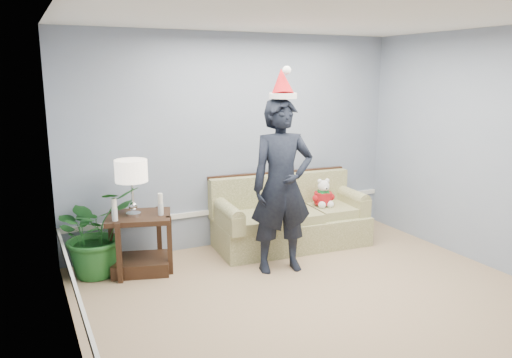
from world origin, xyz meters
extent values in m
cube|color=tan|center=(0.00, 0.00, -0.01)|extent=(4.50, 5.00, 0.02)
cube|color=white|center=(0.00, 0.00, 2.71)|extent=(4.50, 5.00, 0.02)
cube|color=#8593AA|center=(0.00, 2.51, 1.35)|extent=(4.50, 0.02, 2.70)
cube|color=#8593AA|center=(-2.26, 0.00, 1.35)|extent=(0.02, 5.00, 2.70)
cube|color=white|center=(0.00, 2.48, 0.45)|extent=(4.48, 0.03, 0.06)
cube|color=white|center=(-2.23, 0.00, 0.45)|extent=(0.03, 4.98, 0.06)
cube|color=olive|center=(0.54, 2.03, 0.19)|extent=(2.01, 0.98, 0.37)
cube|color=olive|center=(-0.06, 1.99, 0.43)|extent=(0.63, 0.71, 0.11)
cube|color=olive|center=(0.54, 1.99, 0.43)|extent=(0.63, 0.71, 0.11)
cube|color=olive|center=(1.15, 1.99, 0.43)|extent=(0.63, 0.71, 0.11)
cube|color=olive|center=(0.54, 2.35, 0.63)|extent=(1.96, 0.33, 0.52)
cube|color=black|center=(0.54, 2.41, 0.89)|extent=(1.95, 0.20, 0.05)
cube|color=olive|center=(-0.35, 2.03, 0.48)|extent=(0.23, 0.85, 0.22)
cube|color=olive|center=(1.43, 2.03, 0.48)|extent=(0.23, 0.85, 0.22)
cube|color=#391F14|center=(-1.42, 2.03, 0.64)|extent=(0.82, 0.75, 0.06)
cube|color=#391F14|center=(-1.42, 2.03, 0.08)|extent=(0.74, 0.66, 0.15)
cube|color=#391F14|center=(-1.69, 1.80, 0.33)|extent=(0.07, 0.07, 0.66)
cube|color=#391F14|center=(-1.14, 1.80, 0.33)|extent=(0.07, 0.07, 0.66)
cube|color=#391F14|center=(-1.69, 2.25, 0.33)|extent=(0.07, 0.07, 0.66)
cube|color=#391F14|center=(-1.14, 2.25, 0.33)|extent=(0.07, 0.07, 0.66)
cylinder|color=silver|center=(-1.48, 2.02, 0.68)|extent=(0.16, 0.16, 0.03)
sphere|color=silver|center=(-1.48, 2.02, 0.77)|extent=(0.10, 0.10, 0.10)
cylinder|color=silver|center=(-1.48, 2.02, 0.93)|extent=(0.03, 0.03, 0.35)
cylinder|color=white|center=(-1.48, 2.02, 1.17)|extent=(0.35, 0.35, 0.24)
cylinder|color=silver|center=(-1.70, 1.91, 0.73)|extent=(0.06, 0.06, 0.13)
cylinder|color=white|center=(-1.70, 1.91, 0.85)|extent=(0.05, 0.05, 0.11)
cylinder|color=silver|center=(-1.20, 1.91, 0.73)|extent=(0.06, 0.06, 0.13)
cylinder|color=white|center=(-1.20, 1.91, 0.85)|extent=(0.05, 0.05, 0.11)
imported|color=#205F24|center=(-1.87, 2.15, 0.49)|extent=(1.13, 1.08, 0.99)
imported|color=black|center=(0.04, 1.39, 0.97)|extent=(0.78, 0.58, 1.95)
cylinder|color=white|center=(0.04, 1.39, 1.97)|extent=(0.37, 0.37, 0.06)
cone|color=#B61A13|center=(0.04, 1.41, 2.11)|extent=(0.32, 0.38, 0.35)
sphere|color=white|center=(0.04, 1.31, 2.23)|extent=(0.09, 0.09, 0.09)
sphere|color=white|center=(1.00, 2.00, 0.59)|extent=(0.22, 0.22, 0.22)
cylinder|color=#B61A13|center=(1.00, 2.00, 0.59)|extent=(0.26, 0.26, 0.15)
cylinder|color=#12702E|center=(1.00, 2.00, 0.68)|extent=(0.17, 0.17, 0.03)
sphere|color=white|center=(0.94, 1.91, 0.52)|extent=(0.10, 0.10, 0.10)
sphere|color=white|center=(1.06, 1.91, 0.52)|extent=(0.10, 0.10, 0.10)
sphere|color=white|center=(1.00, 2.00, 0.75)|extent=(0.15, 0.15, 0.15)
sphere|color=black|center=(1.00, 1.90, 0.74)|extent=(0.02, 0.02, 0.02)
sphere|color=white|center=(0.95, 2.00, 0.82)|extent=(0.06, 0.06, 0.06)
sphere|color=white|center=(1.05, 2.00, 0.82)|extent=(0.06, 0.06, 0.06)
camera|label=1|loc=(-2.57, -3.33, 2.22)|focal=35.00mm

